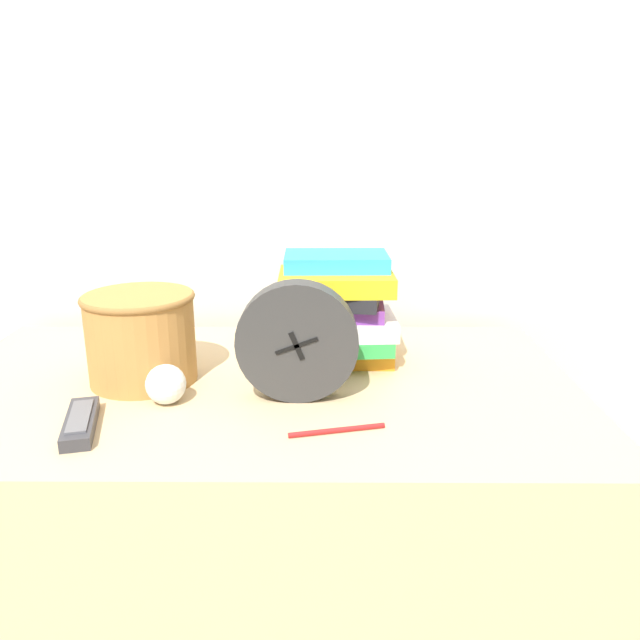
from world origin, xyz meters
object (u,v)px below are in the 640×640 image
object	(u,v)px
crumpled_paper_ball	(166,384)
pen	(337,430)
tv_remote	(80,422)
basket	(141,335)
desk_clock	(297,342)
book_stack	(336,310)

from	to	relation	value
crumpled_paper_ball	pen	world-z (taller)	crumpled_paper_ball
tv_remote	crumpled_paper_ball	bearing A→B (deg)	41.74
tv_remote	pen	distance (m)	0.39
basket	tv_remote	size ratio (longest dim) A/B	1.25
tv_remote	crumpled_paper_ball	world-z (taller)	crumpled_paper_ball
desk_clock	crumpled_paper_ball	world-z (taller)	desk_clock
desk_clock	pen	bearing A→B (deg)	-62.87
book_stack	pen	bearing A→B (deg)	-90.49
crumpled_paper_ball	tv_remote	bearing A→B (deg)	-138.26
crumpled_paper_ball	pen	distance (m)	0.30
book_stack	crumpled_paper_ball	xyz separation A→B (m)	(-0.28, -0.20, -0.07)
tv_remote	pen	bearing A→B (deg)	-1.44
desk_clock	basket	size ratio (longest dim) A/B	1.03
book_stack	basket	distance (m)	0.36
pen	crumpled_paper_ball	bearing A→B (deg)	159.34
desk_clock	basket	xyz separation A→B (m)	(-0.28, 0.08, -0.01)
book_stack	basket	size ratio (longest dim) A/B	1.23
book_stack	crumpled_paper_ball	size ratio (longest dim) A/B	3.63
desk_clock	basket	bearing A→B (deg)	164.02
book_stack	tv_remote	distance (m)	0.50
crumpled_paper_ball	basket	bearing A→B (deg)	123.02
crumpled_paper_ball	pen	xyz separation A→B (m)	(0.28, -0.11, -0.03)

